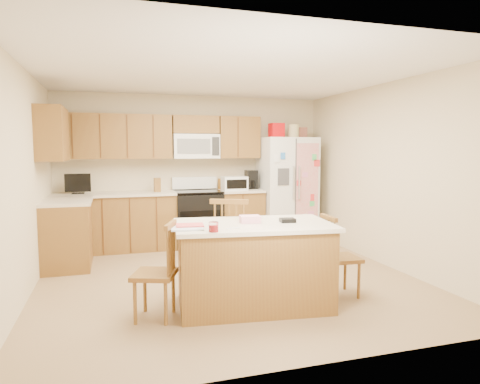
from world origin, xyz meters
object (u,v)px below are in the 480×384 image
object	(u,v)px
stove	(198,217)
windsor_chair_right	(339,258)
refrigerator	(287,188)
island	(253,264)
windsor_chair_back	(231,245)
windsor_chair_left	(157,273)

from	to	relation	value
stove	windsor_chair_right	world-z (taller)	stove
stove	windsor_chair_right	distance (m)	3.03
refrigerator	windsor_chair_right	size ratio (longest dim) A/B	2.29
island	windsor_chair_right	bearing A→B (deg)	2.08
windsor_chair_right	refrigerator	bearing A→B (deg)	78.60
island	windsor_chair_back	size ratio (longest dim) A/B	1.61
refrigerator	windsor_chair_right	distance (m)	2.90
windsor_chair_back	windsor_chair_right	xyz separation A→B (m)	(1.05, -0.61, -0.08)
island	windsor_chair_back	bearing A→B (deg)	94.64
windsor_chair_left	windsor_chair_back	size ratio (longest dim) A/B	0.88
island	stove	bearing A→B (deg)	90.10
stove	windsor_chair_back	world-z (taller)	stove
windsor_chair_left	windsor_chair_back	bearing A→B (deg)	36.88
windsor_chair_back	refrigerator	bearing A→B (deg)	53.47
windsor_chair_back	stove	bearing A→B (deg)	88.79
stove	windsor_chair_right	xyz separation A→B (m)	(1.01, -2.86, -0.05)
island	windsor_chair_left	size ratio (longest dim) A/B	1.83
refrigerator	island	size ratio (longest dim) A/B	1.20
refrigerator	windsor_chair_back	world-z (taller)	refrigerator
stove	windsor_chair_right	bearing A→B (deg)	-70.59
stove	island	distance (m)	2.89
windsor_chair_back	windsor_chair_right	bearing A→B (deg)	-30.07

